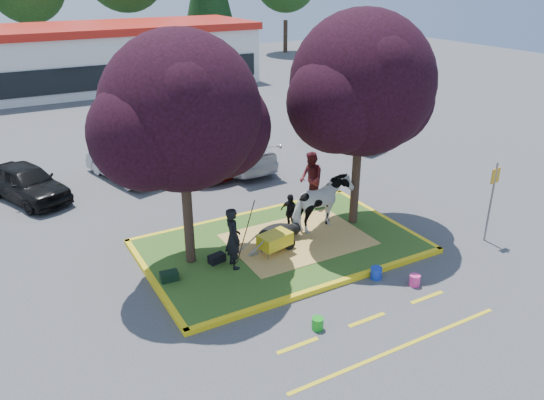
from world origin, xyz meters
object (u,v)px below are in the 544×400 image
car_black (27,182)px  wheelbarrow (275,240)px  cow (321,204)px  sign_post (492,193)px  handler (233,238)px  bucket_blue (376,273)px  car_silver (124,163)px  bucket_pink (415,280)px  bucket_green (318,324)px  calf (277,233)px

car_black → wheelbarrow: bearing=-77.5°
cow → wheelbarrow: cow is taller
cow → sign_post: sign_post is taller
handler → bucket_blue: 4.10m
bucket_blue → car_silver: car_silver is taller
handler → bucket_pink: bearing=-124.5°
wheelbarrow → car_silver: car_silver is taller
handler → car_silver: size_ratio=0.44×
bucket_blue → car_silver: (-4.02, 11.13, 0.50)m
bucket_blue → handler: bearing=144.9°
car_black → car_silver: car_black is taller
car_black → bucket_green: bearing=-89.3°
calf → sign_post: (5.95, -2.92, 1.19)m
cow → bucket_pink: bearing=174.1°
sign_post → bucket_pink: (-3.80, -0.89, -1.46)m
cow → car_black: 11.03m
bucket_blue → car_black: car_black is taller
calf → bucket_pink: size_ratio=4.09×
wheelbarrow → bucket_blue: (1.89, -2.36, -0.44)m
calf → bucket_pink: (2.15, -3.82, -0.27)m
handler → bucket_green: bearing=-166.7°
calf → car_black: car_black is taller
bucket_blue → car_silver: size_ratio=0.08×
sign_post → bucket_blue: sign_post is taller
bucket_pink → car_black: (-8.42, 11.50, 0.53)m
car_black → handler: bearing=-84.5°
sign_post → bucket_green: 7.42m
bucket_pink → car_silver: size_ratio=0.08×
wheelbarrow → bucket_green: (-0.80, -3.46, -0.45)m
cow → bucket_pink: (0.49, -3.85, -0.88)m
bucket_green → car_silver: car_silver is taller
calf → bucket_green: 4.31m
calf → car_black: bearing=106.6°
sign_post → car_black: bearing=135.1°
handler → car_black: 9.53m
wheelbarrow → bucket_green: bearing=-115.2°
handler → wheelbarrow: handler is taller
cow → calf: (-1.66, -0.03, -0.61)m
handler → bucket_pink: size_ratio=5.75×
bucket_blue → car_silver: bearing=109.8°
cow → wheelbarrow: 2.24m
cow → car_black: size_ratio=0.52×
car_silver → bucket_green: bearing=80.5°
wheelbarrow → car_black: (-5.85, 8.35, 0.08)m
bucket_green → wheelbarrow: bearing=76.9°
bucket_pink → car_silver: car_silver is taller
car_black → car_silver: (3.72, 0.42, -0.01)m
cow → car_silver: 9.11m
cow → bucket_blue: size_ratio=6.22×
sign_post → bucket_pink: bearing=-170.7°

